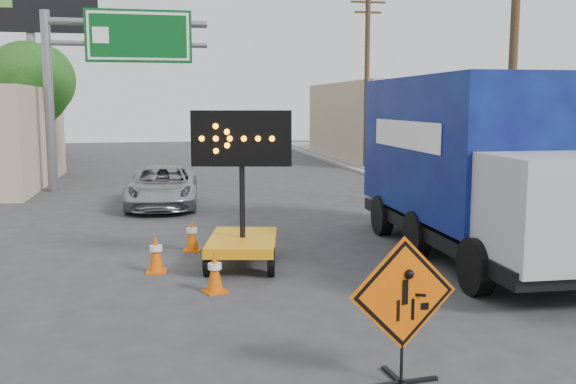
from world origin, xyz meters
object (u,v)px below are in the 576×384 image
object	(u,v)px
box_truck	(470,176)
arrow_board	(243,232)
construction_sign	(403,308)
pickup_truck	(163,187)

from	to	relation	value
box_truck	arrow_board	bearing A→B (deg)	-178.61
construction_sign	arrow_board	bearing A→B (deg)	95.19
construction_sign	pickup_truck	size ratio (longest dim) A/B	0.38
arrow_board	pickup_truck	xyz separation A→B (m)	(-1.62, 8.18, -0.05)
construction_sign	pickup_truck	bearing A→B (deg)	95.32
construction_sign	arrow_board	distance (m)	6.13
construction_sign	pickup_truck	world-z (taller)	construction_sign
arrow_board	box_truck	xyz separation A→B (m)	(5.01, -0.00, 1.07)
arrow_board	pickup_truck	bearing A→B (deg)	112.75
arrow_board	pickup_truck	size ratio (longest dim) A/B	0.68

